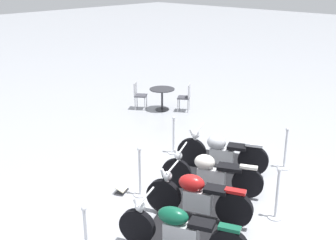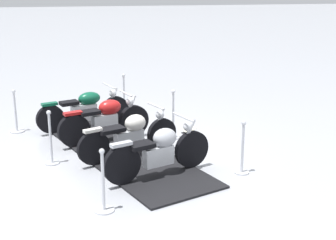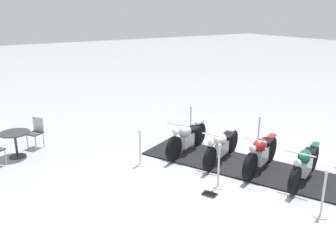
# 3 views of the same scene
# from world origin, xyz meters

# --- Properties ---
(ground_plane) EXTENTS (80.00, 80.00, 0.00)m
(ground_plane) POSITION_xyz_m (0.00, 0.00, 0.00)
(ground_plane) COLOR #A8AAB2
(display_platform) EXTENTS (3.78, 5.76, 0.04)m
(display_platform) POSITION_xyz_m (0.00, 0.00, 0.02)
(display_platform) COLOR black
(display_platform) RESTS_ON ground_plane
(motorcycle_chrome) EXTENTS (2.06, 1.05, 1.05)m
(motorcycle_chrome) POSITION_xyz_m (0.73, -1.53, 0.53)
(motorcycle_chrome) COLOR black
(motorcycle_chrome) RESTS_ON display_platform
(motorcycle_cream) EXTENTS (2.06, 1.09, 0.98)m
(motorcycle_cream) POSITION_xyz_m (0.27, -0.50, 0.51)
(motorcycle_cream) COLOR black
(motorcycle_cream) RESTS_ON display_platform
(motorcycle_maroon) EXTENTS (2.02, 0.95, 1.03)m
(motorcycle_maroon) POSITION_xyz_m (-0.21, 0.53, 0.52)
(motorcycle_maroon) COLOR black
(motorcycle_maroon) RESTS_ON display_platform
(motorcycle_forest) EXTENTS (2.18, 1.07, 0.96)m
(motorcycle_forest) POSITION_xyz_m (-0.67, 1.56, 0.49)
(motorcycle_forest) COLOR black
(motorcycle_forest) RESTS_ON display_platform
(stanchion_right_front) EXTENTS (0.28, 0.28, 1.04)m
(stanchion_right_front) POSITION_xyz_m (2.29, -1.57, 0.38)
(stanchion_right_front) COLOR silver
(stanchion_right_front) RESTS_ON ground_plane
(stanchion_left_mid) EXTENTS (0.28, 0.28, 1.10)m
(stanchion_left_mid) POSITION_xyz_m (-1.30, -0.59, 0.40)
(stanchion_left_mid) COLOR silver
(stanchion_left_mid) RESTS_ON ground_plane
(stanchion_left_front) EXTENTS (0.33, 0.33, 1.06)m
(stanchion_left_front) POSITION_xyz_m (-0.32, -2.76, 0.34)
(stanchion_left_front) COLOR silver
(stanchion_left_front) RESTS_ON ground_plane
(stanchion_right_mid) EXTENTS (0.28, 0.28, 1.14)m
(stanchion_right_mid) POSITION_xyz_m (1.30, 0.59, 0.42)
(stanchion_right_mid) COLOR silver
(stanchion_right_mid) RESTS_ON ground_plane
(info_placard) EXTENTS (0.33, 0.40, 0.19)m
(info_placard) POSITION_xyz_m (1.70, 0.78, 0.06)
(info_placard) COLOR #333338
(info_placard) RESTS_ON ground_plane
(cafe_table) EXTENTS (0.86, 0.86, 0.76)m
(cafe_table) POSITION_xyz_m (5.07, -4.06, 0.58)
(cafe_table) COLOR #2D2D33
(cafe_table) RESTS_ON ground_plane
(cafe_chair_near_table) EXTENTS (0.56, 0.56, 0.94)m
(cafe_chair_near_table) POSITION_xyz_m (5.74, -3.59, 0.55)
(cafe_chair_near_table) COLOR #B7B7BC
(cafe_chair_near_table) RESTS_ON ground_plane
(cafe_chair_across_table) EXTENTS (0.55, 0.55, 0.96)m
(cafe_chair_across_table) POSITION_xyz_m (4.37, -4.50, 0.56)
(cafe_chair_across_table) COLOR #B7B7BC
(cafe_chair_across_table) RESTS_ON ground_plane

